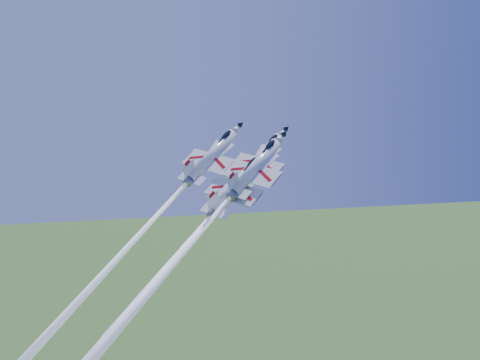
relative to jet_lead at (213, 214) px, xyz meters
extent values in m
cylinder|color=silver|center=(10.10, 6.99, 8.52)|extent=(8.20, 8.38, 12.52)
cone|color=silver|center=(15.54, 10.75, 13.11)|extent=(3.78, 3.72, 3.47)
cone|color=black|center=(16.80, 11.62, 14.17)|extent=(1.90, 1.88, 1.74)
cone|color=slate|center=(5.09, 3.53, 4.29)|extent=(3.28, 3.20, 2.45)
ellipsoid|color=black|center=(13.31, 9.09, 12.14)|extent=(3.42, 2.97, 2.87)
cube|color=black|center=(12.05, 8.18, 11.40)|extent=(1.10, 0.88, 1.01)
cube|color=silver|center=(9.30, 6.47, 7.51)|extent=(9.85, 10.71, 3.67)
cube|color=silver|center=(11.08, 9.40, 9.96)|extent=(3.41, 2.89, 2.30)
cube|color=silver|center=(12.83, 7.20, 9.68)|extent=(3.41, 2.89, 2.30)
cube|color=silver|center=(5.87, 4.08, 4.81)|extent=(5.29, 5.81, 1.92)
cube|color=silver|center=(5.35, 3.45, 6.53)|extent=(3.29, 2.82, 4.34)
cube|color=#9F0711|center=(4.97, 2.97, 7.97)|extent=(1.29, 1.05, 1.30)
cube|color=black|center=(10.52, 7.43, 7.67)|extent=(8.09, 5.83, 6.63)
sphere|color=white|center=(4.90, 3.39, 4.13)|extent=(1.30, 1.28, 1.14)
cone|color=white|center=(-7.03, -4.86, -5.95)|extent=(16.89, 17.56, 30.53)
cylinder|color=silver|center=(0.75, 6.90, 9.61)|extent=(8.08, 8.26, 12.33)
cone|color=silver|center=(6.10, 10.60, 14.13)|extent=(3.73, 3.67, 3.42)
cone|color=black|center=(7.35, 11.46, 15.18)|extent=(1.88, 1.85, 1.72)
cone|color=slate|center=(-4.18, 3.49, 5.44)|extent=(3.24, 3.16, 2.42)
ellipsoid|color=black|center=(3.91, 8.97, 13.18)|extent=(3.37, 2.92, 2.83)
cube|color=black|center=(2.67, 8.07, 12.45)|extent=(1.09, 0.87, 0.99)
cube|color=silver|center=(-0.04, 6.39, 8.62)|extent=(9.71, 10.55, 3.61)
cube|color=silver|center=(1.71, 9.28, 11.03)|extent=(3.36, 2.84, 2.27)
cube|color=silver|center=(3.44, 7.11, 10.76)|extent=(3.36, 2.84, 2.27)
cube|color=silver|center=(-3.42, 4.03, 5.96)|extent=(5.21, 5.73, 1.89)
cube|color=silver|center=(-3.93, 3.41, 7.65)|extent=(3.24, 2.78, 4.27)
cube|color=#9F0711|center=(-4.30, 2.94, 9.07)|extent=(1.27, 1.04, 1.28)
cube|color=black|center=(1.16, 7.33, 8.78)|extent=(7.97, 5.75, 6.53)
sphere|color=white|center=(-4.37, 3.36, 5.28)|extent=(1.29, 1.26, 1.13)
cone|color=white|center=(-24.75, -10.74, -11.93)|extent=(26.83, 28.02, 50.92)
cylinder|color=silver|center=(7.46, -1.63, 8.69)|extent=(8.01, 8.19, 12.22)
cone|color=silver|center=(12.76, 2.04, 13.16)|extent=(3.69, 3.64, 3.39)
cone|color=black|center=(13.99, 2.89, 14.21)|extent=(1.86, 1.83, 1.70)
cone|color=slate|center=(2.57, -5.01, 4.55)|extent=(3.21, 3.13, 2.39)
ellipsoid|color=black|center=(10.59, 0.42, 12.22)|extent=(3.34, 2.90, 2.80)
cube|color=black|center=(9.36, -0.47, 11.50)|extent=(1.08, 0.86, 0.98)
cube|color=silver|center=(6.67, -2.14, 7.70)|extent=(9.62, 10.46, 3.58)
cube|color=silver|center=(8.41, 0.72, 10.09)|extent=(3.33, 2.82, 2.25)
cube|color=silver|center=(10.12, -1.43, 9.82)|extent=(3.33, 2.82, 2.25)
cube|color=silver|center=(3.32, -4.48, 5.06)|extent=(5.17, 5.67, 1.87)
cube|color=silver|center=(2.82, -5.09, 6.74)|extent=(3.21, 2.75, 4.23)
cube|color=#9F0711|center=(2.45, -5.56, 8.15)|extent=(1.26, 1.03, 1.27)
cube|color=black|center=(7.86, -1.20, 7.86)|extent=(7.90, 5.69, 6.47)
sphere|color=white|center=(2.38, -5.14, 4.40)|extent=(1.27, 1.25, 1.12)
cone|color=white|center=(-16.27, -18.04, -11.36)|extent=(24.76, 25.85, 46.73)
cylinder|color=silver|center=(4.01, -1.95, 5.56)|extent=(8.10, 8.28, 12.36)
cone|color=silver|center=(9.38, 1.76, 10.09)|extent=(3.73, 3.68, 3.43)
cone|color=black|center=(10.62, 2.62, 11.14)|extent=(1.88, 1.85, 1.72)
cone|color=slate|center=(-0.93, -5.37, 1.38)|extent=(3.24, 3.16, 2.42)
ellipsoid|color=black|center=(7.18, 0.12, 9.13)|extent=(3.38, 2.93, 2.83)
cube|color=black|center=(5.93, -0.78, 8.40)|extent=(1.09, 0.87, 0.99)
cube|color=silver|center=(3.22, -2.46, 4.57)|extent=(9.73, 10.58, 3.62)
cube|color=silver|center=(4.97, 0.43, 6.98)|extent=(3.36, 2.85, 2.27)
cube|color=silver|center=(6.71, -1.74, 6.71)|extent=(3.36, 2.85, 2.27)
cube|color=silver|center=(-0.17, -4.83, 1.90)|extent=(5.23, 5.74, 1.89)
cube|color=silver|center=(-0.68, -5.45, 3.59)|extent=(3.25, 2.78, 4.28)
cube|color=#9F0711|center=(-1.06, -5.92, 5.02)|extent=(1.28, 1.04, 1.29)
cube|color=black|center=(4.42, -1.52, 4.72)|extent=(7.99, 5.76, 6.55)
sphere|color=white|center=(-1.12, -5.50, 1.22)|extent=(1.29, 1.27, 1.13)
cone|color=white|center=(-17.13, -16.57, -12.30)|extent=(21.67, 22.59, 40.36)
camera|label=1|loc=(-12.32, -93.01, 25.82)|focal=40.00mm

